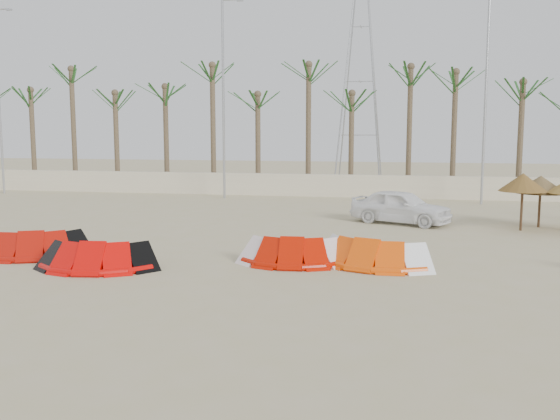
% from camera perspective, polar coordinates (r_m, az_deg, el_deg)
% --- Properties ---
extents(ground, '(120.00, 120.00, 0.00)m').
position_cam_1_polar(ground, '(15.01, -4.51, -7.89)').
color(ground, tan).
rests_on(ground, ground).
extents(boundary_wall, '(60.00, 0.30, 1.30)m').
position_cam_1_polar(boundary_wall, '(36.29, 4.93, 2.23)').
color(boundary_wall, beige).
rests_on(boundary_wall, ground).
extents(palm_line, '(52.00, 4.00, 7.70)m').
position_cam_1_polar(palm_line, '(37.64, 6.32, 11.24)').
color(palm_line, brown).
rests_on(palm_line, ground).
extents(lamp_b, '(1.25, 0.14, 11.00)m').
position_cam_1_polar(lamp_b, '(35.38, -5.15, 10.39)').
color(lamp_b, '#A5A8AD').
rests_on(lamp_b, ground).
extents(lamp_c, '(1.25, 0.14, 11.00)m').
position_cam_1_polar(lamp_c, '(34.21, 18.36, 10.14)').
color(lamp_c, '#A5A8AD').
rests_on(lamp_c, ground).
extents(pylon, '(3.00, 3.00, 14.00)m').
position_cam_1_polar(pylon, '(42.21, 7.17, 2.06)').
color(pylon, '#A5A8AD').
rests_on(pylon, ground).
extents(kite_red_left, '(3.81, 2.64, 0.90)m').
position_cam_1_polar(kite_red_left, '(20.99, -21.19, -2.76)').
color(kite_red_left, '#AF0F05').
rests_on(kite_red_left, ground).
extents(kite_red_mid, '(3.53, 1.92, 0.90)m').
position_cam_1_polar(kite_red_mid, '(18.57, -16.02, -3.83)').
color(kite_red_mid, '#DA0603').
rests_on(kite_red_mid, ground).
extents(kite_red_right, '(3.24, 1.66, 0.90)m').
position_cam_1_polar(kite_red_right, '(18.52, 1.35, -3.58)').
color(kite_red_right, '#C11200').
rests_on(kite_red_right, ground).
extents(kite_orange, '(3.87, 2.51, 0.90)m').
position_cam_1_polar(kite_orange, '(18.49, 8.33, -3.66)').
color(kite_orange, '#F84C05').
rests_on(kite_orange, ground).
extents(parasol_left, '(1.84, 1.84, 2.25)m').
position_cam_1_polar(parasol_left, '(25.87, 21.32, 2.37)').
color(parasol_left, '#4C331E').
rests_on(parasol_left, ground).
extents(parasol_right, '(2.06, 2.06, 2.09)m').
position_cam_1_polar(parasol_right, '(27.02, 22.73, 2.17)').
color(parasol_right, '#4C331E').
rests_on(parasol_right, ground).
extents(car, '(4.51, 3.21, 1.43)m').
position_cam_1_polar(car, '(26.52, 11.00, 0.31)').
color(car, white).
rests_on(car, ground).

